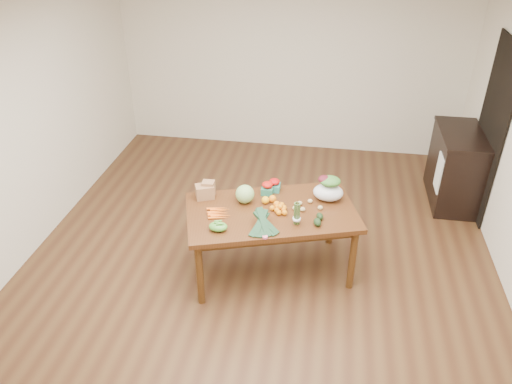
% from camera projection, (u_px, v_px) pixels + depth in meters
% --- Properties ---
extents(floor, '(6.00, 6.00, 0.00)m').
position_uv_depth(floor, '(258.00, 266.00, 5.33)').
color(floor, '#51341B').
rests_on(floor, ground).
extents(ceiling, '(5.00, 6.00, 0.02)m').
position_uv_depth(ceiling, '(259.00, 0.00, 3.93)').
color(ceiling, white).
rests_on(ceiling, room_walls).
extents(room_walls, '(5.02, 6.02, 2.70)m').
position_uv_depth(room_walls, '(259.00, 153.00, 4.63)').
color(room_walls, silver).
rests_on(room_walls, floor).
extents(dining_table, '(1.85, 1.37, 0.75)m').
position_uv_depth(dining_table, '(271.00, 241.00, 5.09)').
color(dining_table, '#4D2811').
rests_on(dining_table, floor).
extents(doorway_dark, '(0.02, 1.00, 2.10)m').
position_uv_depth(doorway_dark, '(491.00, 131.00, 5.79)').
color(doorway_dark, black).
rests_on(doorway_dark, floor).
extents(cabinet, '(0.52, 1.02, 0.94)m').
position_uv_depth(cabinet, '(455.00, 167.00, 6.24)').
color(cabinet, black).
rests_on(cabinet, floor).
extents(dish_towel, '(0.02, 0.28, 0.45)m').
position_uv_depth(dish_towel, '(439.00, 173.00, 5.95)').
color(dish_towel, white).
rests_on(dish_towel, cabinet).
extents(paper_bag, '(0.29, 0.27, 0.17)m').
position_uv_depth(paper_bag, '(205.00, 190.00, 5.05)').
color(paper_bag, '#A57A4A').
rests_on(paper_bag, dining_table).
extents(cabbage, '(0.19, 0.19, 0.19)m').
position_uv_depth(cabbage, '(245.00, 194.00, 4.97)').
color(cabbage, '#98C16F').
rests_on(cabbage, dining_table).
extents(strawberry_basket_a, '(0.15, 0.15, 0.11)m').
position_uv_depth(strawberry_basket_a, '(267.00, 189.00, 5.14)').
color(strawberry_basket_a, red).
rests_on(strawberry_basket_a, dining_table).
extents(strawberry_basket_b, '(0.15, 0.15, 0.11)m').
position_uv_depth(strawberry_basket_b, '(274.00, 186.00, 5.19)').
color(strawberry_basket_b, '#B90D0C').
rests_on(strawberry_basket_b, dining_table).
extents(orange_a, '(0.08, 0.08, 0.08)m').
position_uv_depth(orange_a, '(265.00, 200.00, 4.98)').
color(orange_a, '#FFAC0F').
rests_on(orange_a, dining_table).
extents(orange_b, '(0.08, 0.08, 0.08)m').
position_uv_depth(orange_b, '(273.00, 199.00, 5.01)').
color(orange_b, orange).
rests_on(orange_b, dining_table).
extents(orange_c, '(0.07, 0.07, 0.07)m').
position_uv_depth(orange_c, '(277.00, 204.00, 4.92)').
color(orange_c, orange).
rests_on(orange_c, dining_table).
extents(mandarin_cluster, '(0.23, 0.23, 0.09)m').
position_uv_depth(mandarin_cluster, '(280.00, 208.00, 4.85)').
color(mandarin_cluster, orange).
rests_on(mandarin_cluster, dining_table).
extents(carrots, '(0.28, 0.27, 0.03)m').
position_uv_depth(carrots, '(219.00, 213.00, 4.83)').
color(carrots, orange).
rests_on(carrots, dining_table).
extents(snap_pea_bag, '(0.17, 0.13, 0.08)m').
position_uv_depth(snap_pea_bag, '(218.00, 227.00, 4.59)').
color(snap_pea_bag, '#54A036').
rests_on(snap_pea_bag, dining_table).
extents(kale_bunch, '(0.43, 0.48, 0.16)m').
position_uv_depth(kale_bunch, '(263.00, 224.00, 4.55)').
color(kale_bunch, '#15311F').
rests_on(kale_bunch, dining_table).
extents(asparagus_bundle, '(0.11, 0.14, 0.26)m').
position_uv_depth(asparagus_bundle, '(297.00, 213.00, 4.62)').
color(asparagus_bundle, '#4E7837').
rests_on(asparagus_bundle, dining_table).
extents(potato_a, '(0.05, 0.04, 0.04)m').
position_uv_depth(potato_a, '(295.00, 208.00, 4.89)').
color(potato_a, '#D8CA7D').
rests_on(potato_a, dining_table).
extents(potato_b, '(0.05, 0.05, 0.04)m').
position_uv_depth(potato_b, '(303.00, 209.00, 4.87)').
color(potato_b, tan).
rests_on(potato_b, dining_table).
extents(potato_c, '(0.05, 0.04, 0.04)m').
position_uv_depth(potato_c, '(310.00, 201.00, 5.00)').
color(potato_c, tan).
rests_on(potato_c, dining_table).
extents(potato_d, '(0.05, 0.04, 0.04)m').
position_uv_depth(potato_d, '(300.00, 203.00, 4.97)').
color(potato_d, tan).
rests_on(potato_d, dining_table).
extents(potato_e, '(0.05, 0.05, 0.04)m').
position_uv_depth(potato_e, '(320.00, 208.00, 4.90)').
color(potato_e, tan).
rests_on(potato_e, dining_table).
extents(avocado_a, '(0.10, 0.12, 0.07)m').
position_uv_depth(avocado_a, '(317.00, 222.00, 4.66)').
color(avocado_a, black).
rests_on(avocado_a, dining_table).
extents(avocado_b, '(0.09, 0.11, 0.06)m').
position_uv_depth(avocado_b, '(320.00, 216.00, 4.75)').
color(avocado_b, black).
rests_on(avocado_b, dining_table).
extents(salad_bag, '(0.36, 0.31, 0.24)m').
position_uv_depth(salad_bag, '(328.00, 190.00, 5.01)').
color(salad_bag, white).
rests_on(salad_bag, dining_table).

